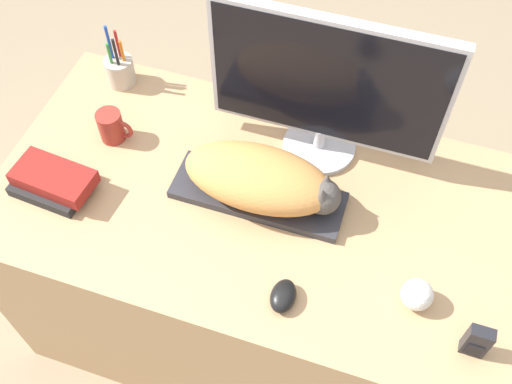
# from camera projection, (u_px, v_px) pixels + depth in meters

# --- Properties ---
(desk) EXTENTS (1.44, 0.76, 0.78)m
(desk) POSITION_uv_depth(u_px,v_px,m) (257.00, 269.00, 1.92)
(desk) COLOR tan
(desk) RESTS_ON ground_plane
(keyboard) EXTENTS (0.46, 0.15, 0.02)m
(keyboard) POSITION_uv_depth(u_px,v_px,m) (260.00, 196.00, 1.60)
(keyboard) COLOR #2D2D33
(keyboard) RESTS_ON desk
(cat) EXTENTS (0.41, 0.20, 0.13)m
(cat) POSITION_uv_depth(u_px,v_px,m) (265.00, 180.00, 1.54)
(cat) COLOR #D18C47
(cat) RESTS_ON keyboard
(monitor) EXTENTS (0.62, 0.21, 0.45)m
(monitor) POSITION_uv_depth(u_px,v_px,m) (327.00, 87.00, 1.51)
(monitor) COLOR #B7B7BC
(monitor) RESTS_ON desk
(computer_mouse) EXTENTS (0.06, 0.09, 0.04)m
(computer_mouse) POSITION_uv_depth(u_px,v_px,m) (283.00, 296.00, 1.42)
(computer_mouse) COLOR black
(computer_mouse) RESTS_ON desk
(coffee_mug) EXTENTS (0.10, 0.07, 0.10)m
(coffee_mug) POSITION_uv_depth(u_px,v_px,m) (112.00, 126.00, 1.70)
(coffee_mug) COLOR #9E2D23
(coffee_mug) RESTS_ON desk
(pen_cup) EXTENTS (0.09, 0.09, 0.21)m
(pen_cup) POSITION_uv_depth(u_px,v_px,m) (120.00, 70.00, 1.83)
(pen_cup) COLOR #B2A893
(pen_cup) RESTS_ON desk
(baseball) EXTENTS (0.08, 0.08, 0.08)m
(baseball) POSITION_uv_depth(u_px,v_px,m) (417.00, 295.00, 1.40)
(baseball) COLOR silver
(baseball) RESTS_ON desk
(phone) EXTENTS (0.05, 0.03, 0.11)m
(phone) POSITION_uv_depth(u_px,v_px,m) (477.00, 342.00, 1.32)
(phone) COLOR black
(phone) RESTS_ON desk
(book_stack) EXTENTS (0.23, 0.16, 0.07)m
(book_stack) POSITION_uv_depth(u_px,v_px,m) (54.00, 180.00, 1.60)
(book_stack) COLOR black
(book_stack) RESTS_ON desk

